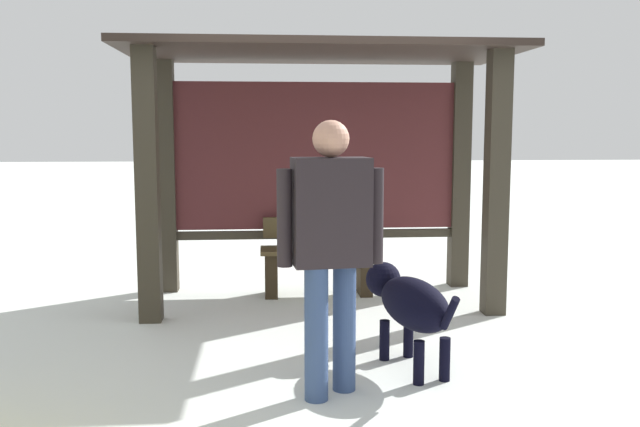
# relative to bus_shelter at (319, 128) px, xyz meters

# --- Properties ---
(ground_plane) EXTENTS (60.00, 60.00, 0.00)m
(ground_plane) POSITION_rel_bus_shelter_xyz_m (0.00, -0.19, -1.60)
(ground_plane) COLOR white
(bus_shelter) EXTENTS (3.45, 1.63, 2.31)m
(bus_shelter) POSITION_rel_bus_shelter_xyz_m (0.00, 0.00, 0.00)
(bus_shelter) COLOR #352F25
(bus_shelter) RESTS_ON ground
(bench_left_inside) EXTENTS (1.11, 0.37, 0.74)m
(bench_left_inside) POSITION_rel_bus_shelter_xyz_m (0.00, 0.09, -1.26)
(bench_left_inside) COLOR #4C3D23
(bench_left_inside) RESTS_ON ground
(person_walking) EXTENTS (0.64, 0.30, 1.64)m
(person_walking) POSITION_rel_bus_shelter_xyz_m (-0.13, -2.45, -0.64)
(person_walking) COLOR #282024
(person_walking) RESTS_ON ground
(dog) EXTENTS (0.50, 1.10, 0.64)m
(dog) POSITION_rel_bus_shelter_xyz_m (0.44, -2.00, -1.16)
(dog) COLOR black
(dog) RESTS_ON ground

